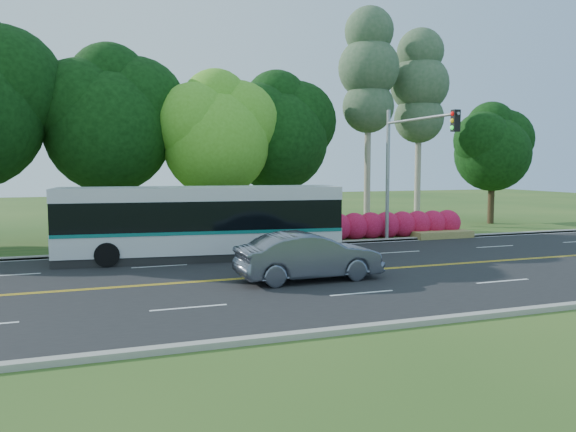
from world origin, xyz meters
name	(u,v)px	position (x,y,z in m)	size (l,w,h in m)	color
ground	(331,273)	(0.00, 0.00, 0.00)	(120.00, 120.00, 0.00)	#2A501A
road	(331,273)	(0.00, 0.00, 0.01)	(60.00, 14.00, 0.02)	black
curb_north	(273,246)	(0.00, 7.15, 0.07)	(60.00, 0.30, 0.15)	#9C988C
curb_south	(444,319)	(0.00, -7.15, 0.07)	(60.00, 0.30, 0.15)	#9C988C
grass_verge	(262,241)	(0.00, 9.00, 0.05)	(60.00, 4.00, 0.10)	#2A501A
lane_markings	(329,272)	(-0.09, 0.00, 0.02)	(57.60, 13.82, 0.00)	gold
tree_row	(154,116)	(-5.15, 12.13, 6.73)	(44.70, 9.10, 13.84)	black
bougainvillea_hedge	(390,226)	(7.18, 8.15, 0.72)	(9.50, 2.25, 1.50)	#A90E25
traffic_signal	(407,153)	(6.49, 5.40, 4.67)	(0.42, 6.10, 7.00)	gray
transit_bus	(201,223)	(-4.07, 4.75, 1.57)	(12.16, 3.91, 3.13)	silver
sedan	(309,256)	(-1.33, -1.02, 0.87)	(1.79, 5.14, 1.69)	#535864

